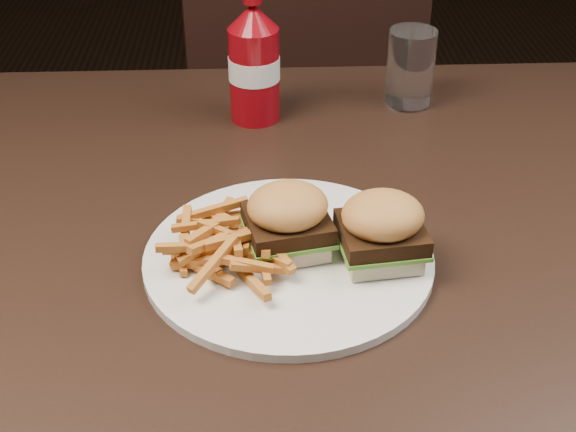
{
  "coord_description": "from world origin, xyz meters",
  "views": [
    {
      "loc": [
        -0.03,
        -0.76,
        1.25
      ],
      "look_at": [
        0.0,
        -0.09,
        0.8
      ],
      "focal_mm": 50.0,
      "sensor_mm": 36.0,
      "label": 1
    }
  ],
  "objects_px": {
    "dining_table": "(283,224)",
    "tumbler": "(411,67)",
    "chair_far": "(286,136)",
    "plate": "(288,258)",
    "ketchup_bottle": "(254,77)"
  },
  "relations": [
    {
      "from": "plate",
      "to": "dining_table",
      "type": "bearing_deg",
      "value": 91.45
    },
    {
      "from": "chair_far",
      "to": "plate",
      "type": "xyz_separation_m",
      "value": [
        -0.03,
        -0.87,
        0.33
      ]
    },
    {
      "from": "plate",
      "to": "ketchup_bottle",
      "type": "bearing_deg",
      "value": 95.36
    },
    {
      "from": "dining_table",
      "to": "ketchup_bottle",
      "type": "height_order",
      "value": "ketchup_bottle"
    },
    {
      "from": "tumbler",
      "to": "ketchup_bottle",
      "type": "bearing_deg",
      "value": -170.46
    },
    {
      "from": "dining_table",
      "to": "tumbler",
      "type": "bearing_deg",
      "value": 55.02
    },
    {
      "from": "chair_far",
      "to": "tumbler",
      "type": "xyz_separation_m",
      "value": [
        0.15,
        -0.51,
        0.38
      ]
    },
    {
      "from": "ketchup_bottle",
      "to": "plate",
      "type": "bearing_deg",
      "value": -84.64
    },
    {
      "from": "dining_table",
      "to": "ketchup_bottle",
      "type": "xyz_separation_m",
      "value": [
        -0.03,
        0.23,
        0.08
      ]
    },
    {
      "from": "dining_table",
      "to": "ketchup_bottle",
      "type": "distance_m",
      "value": 0.25
    },
    {
      "from": "dining_table",
      "to": "tumbler",
      "type": "relative_size",
      "value": 11.57
    },
    {
      "from": "ketchup_bottle",
      "to": "tumbler",
      "type": "bearing_deg",
      "value": 9.54
    },
    {
      "from": "plate",
      "to": "ketchup_bottle",
      "type": "distance_m",
      "value": 0.33
    },
    {
      "from": "dining_table",
      "to": "tumbler",
      "type": "distance_m",
      "value": 0.34
    },
    {
      "from": "chair_far",
      "to": "tumbler",
      "type": "height_order",
      "value": "tumbler"
    }
  ]
}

